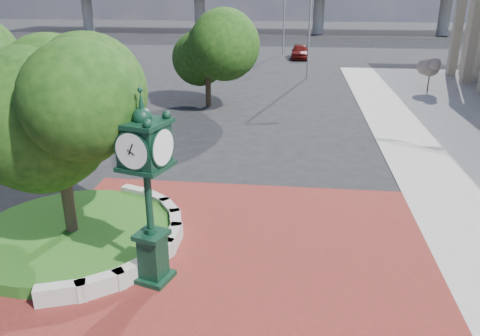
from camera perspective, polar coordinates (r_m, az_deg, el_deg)
ground at (r=14.41m, az=-1.10°, el=-10.02°), size 200.00×200.00×0.00m
plaza at (r=13.56m, az=-1.70°, el=-12.12°), size 12.00×12.00×0.04m
planter_wall at (r=14.85m, az=-11.63°, el=-8.28°), size 2.96×6.77×0.54m
grass_bed at (r=15.72m, az=-19.65°, el=-7.70°), size 6.10×6.10×0.40m
tree_planter at (r=14.43m, az=-21.36°, el=4.69°), size 5.20×5.20×6.33m
tree_street at (r=31.02m, az=-4.00°, el=13.36°), size 4.40×4.40×5.45m
post_clock at (r=11.95m, az=-11.22°, el=-1.90°), size 1.30×1.30×5.21m
parked_car at (r=53.40m, az=7.33°, el=13.92°), size 1.96×4.69×1.59m
street_lamp_near at (r=41.41m, az=8.89°, el=18.13°), size 2.05×0.53×9.18m
street_lamp_far at (r=57.22m, az=5.72°, el=19.60°), size 2.26×0.35×10.07m
shrub_far at (r=38.45m, az=22.16°, el=10.94°), size 1.20×1.20×2.20m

